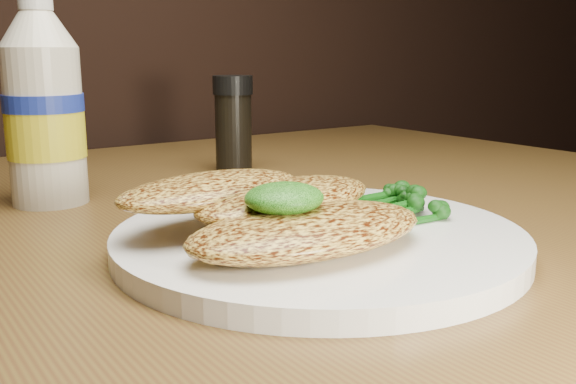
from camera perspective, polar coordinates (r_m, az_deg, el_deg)
plate at (r=0.45m, az=2.76°, el=-4.21°), size 0.29×0.29×0.01m
chicken_front at (r=0.40m, az=1.87°, el=-3.41°), size 0.17×0.09×0.03m
chicken_mid at (r=0.45m, az=-0.12°, el=-0.58°), size 0.17×0.11×0.02m
chicken_back at (r=0.45m, az=-6.79°, el=0.20°), size 0.15×0.09×0.02m
pesto_front at (r=0.40m, az=-0.34°, el=-0.54°), size 0.05×0.05×0.02m
broccolini_bundle at (r=0.47m, az=7.44°, el=-1.21°), size 0.17×0.15×0.02m
mayo_bottle at (r=0.62m, az=-21.08°, el=8.04°), size 0.09×0.09×0.20m
pepper_grinder at (r=0.74m, az=-4.91°, el=6.03°), size 0.06×0.06×0.11m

